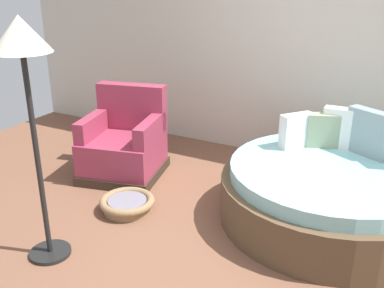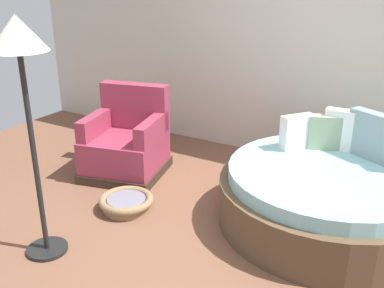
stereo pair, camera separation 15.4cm
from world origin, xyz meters
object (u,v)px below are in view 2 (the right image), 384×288
object	(u,v)px
pet_basket	(126,202)
floor_lamp	(20,58)
round_daybed	(329,194)
red_armchair	(127,144)

from	to	relation	value
pet_basket	floor_lamp	bearing A→B (deg)	-98.77
round_daybed	red_armchair	world-z (taller)	red_armchair
round_daybed	pet_basket	bearing A→B (deg)	-156.14
pet_basket	red_armchair	bearing A→B (deg)	127.21
round_daybed	pet_basket	size ratio (longest dim) A/B	3.71
red_armchair	floor_lamp	distance (m)	1.96
round_daybed	floor_lamp	xyz separation A→B (m)	(-1.79, -1.58, 1.26)
round_daybed	pet_basket	world-z (taller)	round_daybed
pet_basket	floor_lamp	world-z (taller)	floor_lamp
red_armchair	round_daybed	bearing A→B (deg)	1.92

